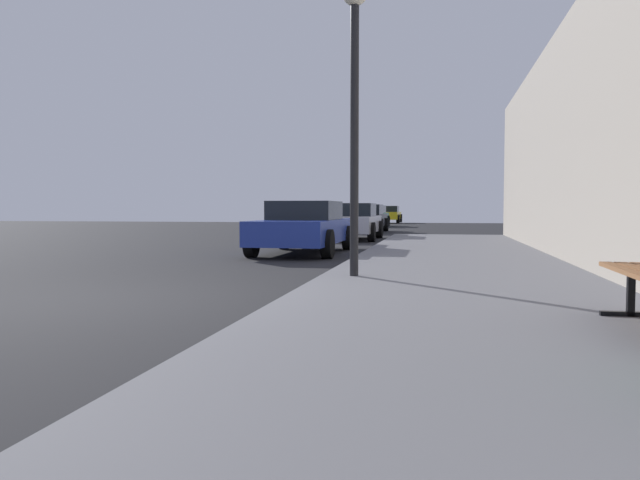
{
  "coord_description": "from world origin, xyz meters",
  "views": [
    {
      "loc": [
        3.67,
        -6.71,
        1.1
      ],
      "look_at": [
        2.07,
        1.4,
        0.67
      ],
      "focal_mm": 34.52,
      "sensor_mm": 36.0,
      "label": 1
    }
  ],
  "objects_px": {
    "car_silver": "(352,221)",
    "car_green": "(372,216)",
    "street_lamp": "(355,73)",
    "car_yellow": "(388,214)",
    "car_black": "(364,218)",
    "car_blue": "(304,227)"
  },
  "relations": [
    {
      "from": "car_silver",
      "to": "car_green",
      "type": "relative_size",
      "value": 0.94
    },
    {
      "from": "street_lamp",
      "to": "car_yellow",
      "type": "distance_m",
      "value": 38.04
    },
    {
      "from": "car_black",
      "to": "car_green",
      "type": "bearing_deg",
      "value": -85.94
    },
    {
      "from": "car_blue",
      "to": "car_green",
      "type": "distance_m",
      "value": 22.62
    },
    {
      "from": "car_blue",
      "to": "car_green",
      "type": "height_order",
      "value": "same"
    },
    {
      "from": "car_blue",
      "to": "car_green",
      "type": "xyz_separation_m",
      "value": [
        -0.85,
        22.61,
        -0.0
      ]
    },
    {
      "from": "car_green",
      "to": "car_yellow",
      "type": "distance_m",
      "value": 9.18
    },
    {
      "from": "street_lamp",
      "to": "car_yellow",
      "type": "relative_size",
      "value": 0.89
    },
    {
      "from": "car_blue",
      "to": "car_silver",
      "type": "distance_m",
      "value": 6.72
    },
    {
      "from": "car_silver",
      "to": "car_yellow",
      "type": "height_order",
      "value": "same"
    },
    {
      "from": "street_lamp",
      "to": "car_green",
      "type": "bearing_deg",
      "value": 95.85
    },
    {
      "from": "street_lamp",
      "to": "car_black",
      "type": "height_order",
      "value": "street_lamp"
    },
    {
      "from": "street_lamp",
      "to": "car_silver",
      "type": "distance_m",
      "value": 13.14
    },
    {
      "from": "car_silver",
      "to": "car_black",
      "type": "height_order",
      "value": "same"
    },
    {
      "from": "car_blue",
      "to": "car_yellow",
      "type": "xyz_separation_m",
      "value": [
        -0.65,
        31.79,
        0.0
      ]
    },
    {
      "from": "car_blue",
      "to": "car_yellow",
      "type": "distance_m",
      "value": 31.79
    },
    {
      "from": "car_black",
      "to": "car_yellow",
      "type": "distance_m",
      "value": 18.28
    },
    {
      "from": "car_silver",
      "to": "street_lamp",
      "type": "bearing_deg",
      "value": 98.36
    },
    {
      "from": "car_yellow",
      "to": "car_blue",
      "type": "bearing_deg",
      "value": 91.17
    },
    {
      "from": "street_lamp",
      "to": "car_blue",
      "type": "distance_m",
      "value": 6.84
    },
    {
      "from": "car_black",
      "to": "car_yellow",
      "type": "xyz_separation_m",
      "value": [
        -0.44,
        18.27,
        0.0
      ]
    },
    {
      "from": "car_silver",
      "to": "car_yellow",
      "type": "bearing_deg",
      "value": -88.05
    }
  ]
}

